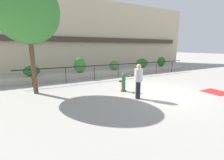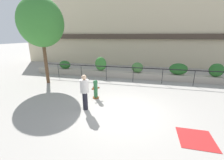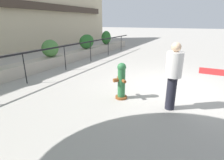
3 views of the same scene
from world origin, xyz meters
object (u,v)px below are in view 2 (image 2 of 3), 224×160
(hedge_bush_2, at_px, (137,68))
(hedge_bush_4, at_px, (216,70))
(hedge_bush_1, at_px, (101,64))
(hedge_bush_3, at_px, (178,69))
(hedge_bush_0, at_px, (65,65))
(street_tree, at_px, (41,23))
(fire_hydrant, at_px, (96,89))
(pedestrian, at_px, (85,90))

(hedge_bush_2, distance_m, hedge_bush_4, 5.80)
(hedge_bush_1, distance_m, hedge_bush_3, 6.33)
(hedge_bush_0, height_order, hedge_bush_3, hedge_bush_3)
(street_tree, bearing_deg, hedge_bush_0, 92.86)
(hedge_bush_1, height_order, hedge_bush_2, hedge_bush_1)
(hedge_bush_1, relative_size, street_tree, 0.20)
(fire_hydrant, bearing_deg, hedge_bush_1, 103.88)
(street_tree, relative_size, pedestrian, 3.45)
(hedge_bush_2, xyz_separation_m, hedge_bush_3, (3.17, 0.00, 0.03))
(hedge_bush_1, distance_m, hedge_bush_4, 8.96)
(hedge_bush_2, relative_size, hedge_bush_3, 0.69)
(hedge_bush_1, bearing_deg, pedestrian, -79.51)
(hedge_bush_1, bearing_deg, hedge_bush_2, 0.00)
(hedge_bush_2, distance_m, pedestrian, 6.49)
(hedge_bush_1, height_order, pedestrian, pedestrian)
(hedge_bush_0, height_order, pedestrian, pedestrian)
(hedge_bush_4, height_order, fire_hydrant, hedge_bush_4)
(hedge_bush_4, bearing_deg, hedge_bush_1, 180.00)
(street_tree, bearing_deg, hedge_bush_2, 23.42)
(hedge_bush_4, relative_size, pedestrian, 0.59)
(hedge_bush_2, bearing_deg, hedge_bush_3, 0.00)
(street_tree, distance_m, pedestrian, 6.50)
(hedge_bush_2, height_order, hedge_bush_3, hedge_bush_3)
(hedge_bush_1, xyz_separation_m, street_tree, (-3.33, -2.81, 3.20))
(hedge_bush_2, xyz_separation_m, fire_hydrant, (-1.98, -4.76, -0.37))
(hedge_bush_2, height_order, fire_hydrant, hedge_bush_2)
(hedge_bush_4, bearing_deg, street_tree, -167.11)
(hedge_bush_0, distance_m, hedge_bush_2, 6.63)
(fire_hydrant, bearing_deg, hedge_bush_0, 134.31)
(hedge_bush_1, relative_size, fire_hydrant, 1.09)
(hedge_bush_0, distance_m, hedge_bush_3, 9.80)
(hedge_bush_3, bearing_deg, hedge_bush_1, 180.00)
(hedge_bush_3, xyz_separation_m, pedestrian, (-5.19, -6.17, 0.04))
(hedge_bush_0, distance_m, hedge_bush_1, 3.48)
(fire_hydrant, relative_size, pedestrian, 0.62)
(hedge_bush_4, bearing_deg, hedge_bush_2, 180.00)
(pedestrian, bearing_deg, fire_hydrant, 88.64)
(hedge_bush_1, relative_size, hedge_bush_3, 0.86)
(hedge_bush_0, bearing_deg, hedge_bush_4, 0.00)
(hedge_bush_2, bearing_deg, hedge_bush_0, 180.00)
(hedge_bush_1, relative_size, pedestrian, 0.68)
(fire_hydrant, xyz_separation_m, pedestrian, (-0.03, -1.41, 0.44))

